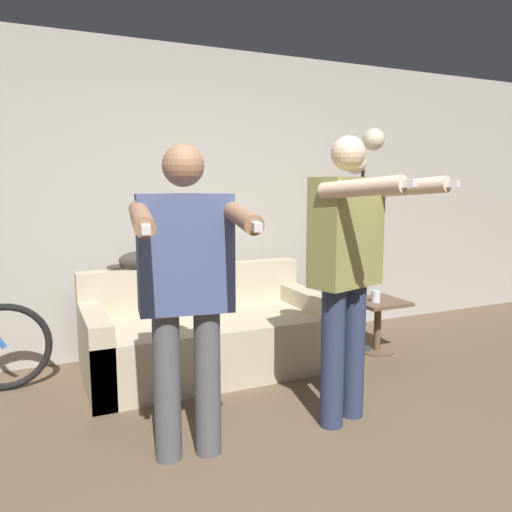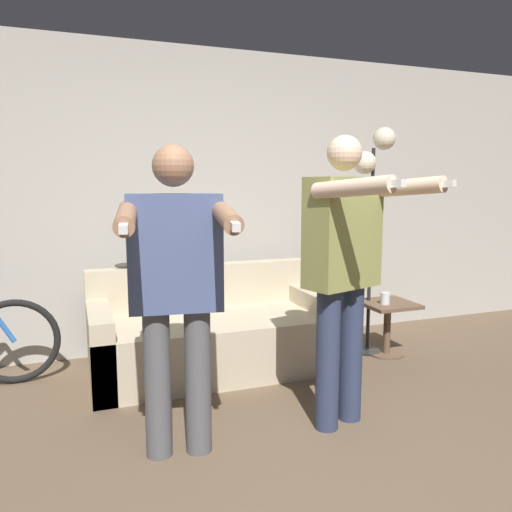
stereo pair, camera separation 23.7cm
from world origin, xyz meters
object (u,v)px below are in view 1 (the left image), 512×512
Objects in this scene: cat at (141,259)px; floor_lamp at (364,177)px; cup at (376,296)px; person_left at (186,282)px; person_right at (348,261)px; couch at (208,337)px; side_table at (378,315)px.

cat is 0.23× the size of floor_lamp.
cat is at bearing 162.76° from cup.
person_left is 3.80× the size of cat.
cat is 1.96m from floor_lamp.
cat is (0.08, 1.50, -0.09)m from person_left.
floor_lamp reaches higher than person_right.
couch is 1.46m from cup.
person_left is 1.51m from cat.
floor_lamp is (1.81, -0.41, 0.64)m from cat.
side_table is at bearing 26.63° from person_right.
person_right is 0.90× the size of floor_lamp.
couch is at bearing 94.80° from person_right.
cup is at bearing -9.65° from couch.
person_left reaches higher than cup.
side_table is at bearing -15.50° from cat.
floor_lamp is at bearing 130.36° from side_table.
couch is 1.49m from side_table.
cat is 0.94× the size of side_table.
couch is at bearing 172.41° from side_table.
side_table is (1.99, 0.97, -0.63)m from person_left.
couch reaches higher than side_table.
person_right reaches higher than person_left.
side_table is at bearing 34.23° from person_left.
couch is 1.85m from floor_lamp.
person_left is 2.18m from cup.
side_table is (1.48, -0.20, 0.06)m from couch.
cat is 1.97m from cup.
floor_lamp is 19.71× the size of cup.
couch is 1.08× the size of person_right.
floor_lamp is 4.18× the size of side_table.
person_right is at bearing -135.92° from side_table.
person_right is 3.98× the size of cat.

